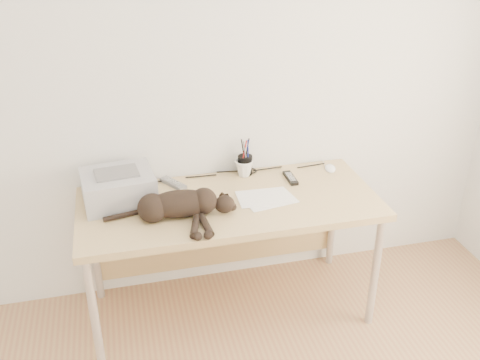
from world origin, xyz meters
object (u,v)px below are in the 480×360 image
object	(u,v)px
pen_cup	(245,165)
mouse	(330,167)
desk	(226,214)
printer	(118,187)
mug	(244,168)
cat	(176,206)

from	to	relation	value
pen_cup	mouse	bearing A→B (deg)	-6.74
desk	printer	size ratio (longest dim) A/B	4.04
printer	mug	size ratio (longest dim) A/B	3.76
mug	pen_cup	bearing A→B (deg)	60.64
cat	mug	world-z (taller)	cat
printer	mouse	world-z (taller)	printer
desk	cat	distance (m)	0.40
desk	pen_cup	distance (m)	0.32
cat	mug	xyz separation A→B (m)	(0.44, 0.38, -0.02)
cat	pen_cup	distance (m)	0.60
mug	printer	bearing A→B (deg)	-169.09
printer	mouse	size ratio (longest dim) A/B	3.62
cat	mouse	bearing A→B (deg)	22.32
desk	cat	bearing A→B (deg)	-146.92
printer	cat	world-z (taller)	printer
cat	mug	size ratio (longest dim) A/B	6.30
pen_cup	printer	bearing A→B (deg)	-167.77
cat	printer	bearing A→B (deg)	142.24
printer	mug	distance (m)	0.73
desk	cat	size ratio (longest dim) A/B	2.41
desk	mug	size ratio (longest dim) A/B	15.16
printer	mouse	distance (m)	1.25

